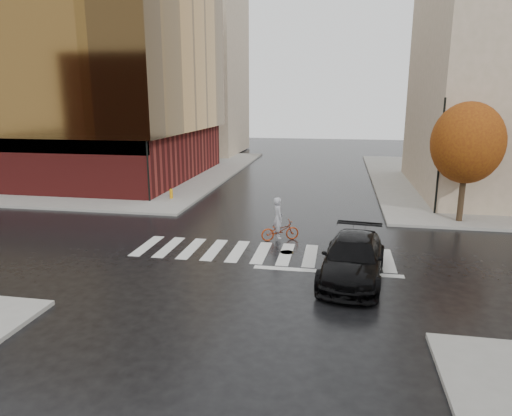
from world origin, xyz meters
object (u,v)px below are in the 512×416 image
(traffic_light_nw, at_px, (146,128))
(traffic_light_ne, at_px, (440,150))
(sedan, at_px, (353,258))
(fire_hydrant, at_px, (171,193))
(cyclist, at_px, (279,226))

(traffic_light_nw, distance_m, traffic_light_ne, 18.03)
(sedan, height_order, fire_hydrant, sedan)
(cyclist, distance_m, fire_hydrant, 11.27)
(sedan, bearing_deg, cyclist, 135.23)
(sedan, height_order, traffic_light_nw, traffic_light_nw)
(traffic_light_nw, bearing_deg, fire_hydrant, 150.84)
(cyclist, xyz_separation_m, traffic_light_nw, (-9.54, 6.50, 4.20))
(cyclist, relative_size, traffic_light_ne, 0.32)
(cyclist, xyz_separation_m, fire_hydrant, (-8.41, 7.50, -0.22))
(sedan, height_order, cyclist, cyclist)
(fire_hydrant, bearing_deg, traffic_light_ne, -3.39)
(traffic_light_nw, xyz_separation_m, fire_hydrant, (1.13, 1.00, -4.42))
(cyclist, distance_m, traffic_light_ne, 11.13)
(sedan, relative_size, fire_hydrant, 8.45)
(sedan, relative_size, traffic_light_ne, 0.84)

